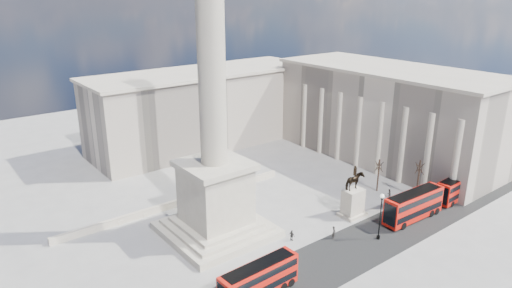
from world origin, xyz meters
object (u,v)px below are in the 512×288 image
Objects in this scene: red_bus_c at (414,205)px; victorian_lamp at (381,213)px; red_bus_d at (458,187)px; pedestrian_crossing at (292,235)px; red_bus_b at (259,279)px; pedestrian_walking at (334,233)px; nelsons_column at (214,148)px; pedestrian_standing at (389,193)px; equestrian_statue at (353,199)px.

victorian_lamp is (-8.82, -0.49, 1.71)m from red_bus_c.
pedestrian_crossing is (-30.57, 6.91, -1.29)m from red_bus_d.
red_bus_c is at bearing -122.02° from pedestrian_crossing.
victorian_lamp reaches higher than red_bus_d.
red_bus_d is at bearing -2.00° from red_bus_b.
red_bus_b is 16.35m from pedestrian_walking.
nelsons_column is 5.04× the size of red_bus_d.
nelsons_column is at bearing 27.71° from pedestrian_crossing.
pedestrian_standing is (12.29, 7.41, -3.30)m from victorian_lamp.
red_bus_c is at bearing -41.83° from pedestrian_walking.
red_bus_d is 5.12× the size of pedestrian_walking.
red_bus_b is 24.21m from equestrian_statue.
red_bus_c is at bearing 67.73° from pedestrian_standing.
red_bus_c is 11.90m from red_bus_d.
pedestrian_standing is (29.15, -7.99, -12.15)m from nelsons_column.
victorian_lamp is at bearing -2.91° from red_bus_b.
equestrian_statue is (-6.33, 6.45, 0.51)m from red_bus_c.
pedestrian_walking is (-13.70, 3.40, -1.39)m from red_bus_c.
red_bus_b is at bearing -177.57° from red_bus_c.
victorian_lamp reaches higher than red_bus_c.
pedestrian_crossing is at bearing 5.15° from pedestrian_standing.
pedestrian_standing is (9.80, 0.47, -2.10)m from equestrian_statue.
equestrian_statue is (2.49, 6.94, -1.20)m from victorian_lamp.
pedestrian_standing is at bearing -16.30° from pedestrian_walking.
pedestrian_crossing is at bearing 144.19° from victorian_lamp.
red_bus_d reaches higher than pedestrian_crossing.
red_bus_b reaches higher than pedestrian_walking.
pedestrian_crossing is at bearing 165.11° from red_bus_d.
equestrian_statue is 4.27× the size of pedestrian_walking.
pedestrian_standing is (-8.43, 7.21, -1.32)m from red_bus_d.
red_bus_c is 9.00m from victorian_lamp.
red_bus_d reaches higher than pedestrian_walking.
pedestrian_crossing is (-18.67, 6.61, -1.56)m from red_bus_c.
red_bus_c is 14.18m from pedestrian_walking.
red_bus_b is at bearing 177.47° from red_bus_d.
pedestrian_walking is 5.92m from pedestrian_crossing.
pedestrian_walking is 1.21× the size of pedestrian_crossing.
red_bus_b is 12.89m from pedestrian_crossing.
red_bus_c is (25.68, -14.90, -10.56)m from nelsons_column.
red_bus_d is (11.90, -0.29, -0.27)m from red_bus_c.
nelsons_column is at bearing 156.40° from equestrian_statue.
red_bus_d is 6.45× the size of pedestrian_standing.
red_bus_b is 33.86m from pedestrian_standing.
pedestrian_walking is at bearing -43.82° from nelsons_column.
red_bus_c reaches higher than pedestrian_standing.
equestrian_statue is at bearing 70.22° from victorian_lamp.
equestrian_statue is 12.51m from pedestrian_crossing.
victorian_lamp is at bearing -66.50° from pedestrian_walking.
red_bus_b is (-3.96, -14.93, -10.78)m from nelsons_column.
pedestrian_crossing reaches higher than pedestrian_standing.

